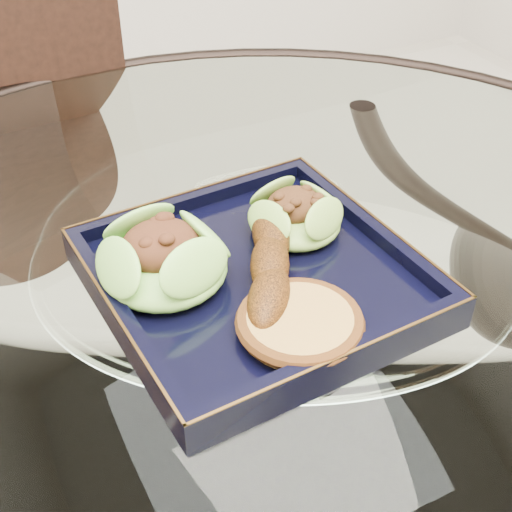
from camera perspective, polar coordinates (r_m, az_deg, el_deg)
name	(u,v)px	position (r m, az deg, el deg)	size (l,w,h in m)	color
dining_table	(272,397)	(0.78, 1.27, -11.24)	(1.13, 1.13, 0.77)	white
dining_chair	(48,273)	(1.13, -16.31, -1.30)	(0.40, 0.40, 0.90)	black
navy_plate	(256,282)	(0.65, 0.00, -2.10)	(0.27, 0.27, 0.02)	black
lettuce_wrap_left	(164,262)	(0.63, -7.40, -0.49)	(0.11, 0.11, 0.04)	#559E2D
lettuce_wrap_right	(295,218)	(0.69, 3.16, 3.08)	(0.09, 0.09, 0.03)	olive
roasted_plantain	(270,264)	(0.63, 1.12, -0.65)	(0.16, 0.03, 0.03)	#5B2D09
crumb_patty	(300,324)	(0.58, 3.52, -5.48)	(0.09, 0.09, 0.02)	gold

